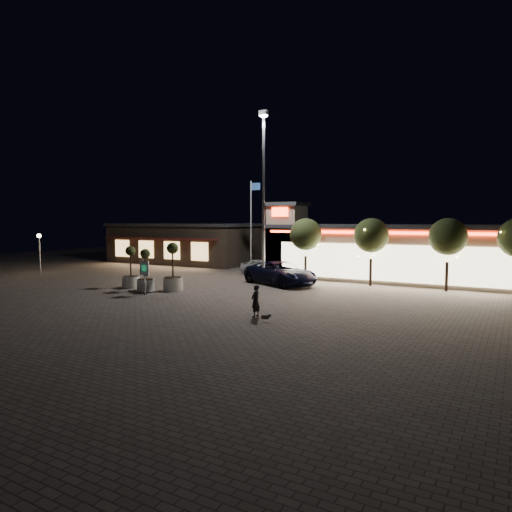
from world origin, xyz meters
The scene contains 17 objects.
ground centered at (0.00, 0.00, 0.00)m, with size 90.00×90.00×0.00m, color #655A52.
retail_building centered at (9.51, 15.82, 2.21)m, with size 20.40×8.40×6.10m.
restaurant_building centered at (-14.00, 19.97, 2.16)m, with size 16.40×11.00×4.30m.
floodlight_pole centered at (2.00, 8.00, 7.02)m, with size 0.60×0.40×12.38m.
flagpole centered at (-1.90, 13.00, 4.74)m, with size 0.95×0.10×8.00m.
lamp_post_west centered at (-18.00, 4.00, 2.46)m, with size 0.36×0.36×3.48m.
string_tree_a centered at (4.00, 11.00, 3.56)m, with size 2.42×2.42×4.79m.
string_tree_b centered at (9.00, 11.00, 3.56)m, with size 2.42×2.42×4.79m.
string_tree_c centered at (14.00, 11.00, 3.56)m, with size 2.42×2.42×4.79m.
pickup_truck centered at (3.18, 8.43, 0.83)m, with size 2.77×6.01×1.67m, color black.
white_sedan centered at (-0.84, 13.03, 0.68)m, with size 1.59×3.96×1.35m, color silver.
pedestrian centered at (7.16, -2.05, 0.77)m, with size 0.56×0.37×1.54m, color black.
dog centered at (8.14, -2.74, 0.24)m, with size 0.46×0.27×0.25m.
planter_left centered at (-5.01, 1.87, 0.89)m, with size 1.18×1.18×2.89m.
planter_mid centered at (-3.16, 1.36, 0.86)m, with size 1.13×1.13×2.78m.
planter_right centered at (-1.64, 2.30, 0.98)m, with size 1.30×1.30×3.19m.
valet_sign centered at (-2.02, 0.07, 1.50)m, with size 0.71×0.10×2.14m.
Camera 1 is at (17.98, -20.74, 4.61)m, focal length 32.00 mm.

